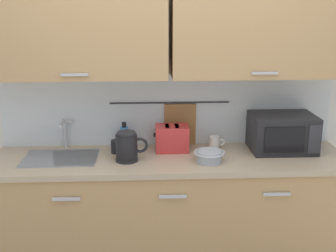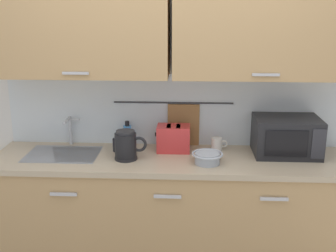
{
  "view_description": "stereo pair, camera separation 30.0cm",
  "coord_description": "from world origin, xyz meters",
  "px_view_note": "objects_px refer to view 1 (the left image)",
  "views": [
    {
      "loc": [
        -0.16,
        -2.56,
        1.95
      ],
      "look_at": [
        -0.01,
        0.33,
        1.12
      ],
      "focal_mm": 45.83,
      "sensor_mm": 36.0,
      "label": 1
    },
    {
      "loc": [
        0.14,
        -2.56,
        1.95
      ],
      "look_at": [
        -0.01,
        0.33,
        1.12
      ],
      "focal_mm": 45.83,
      "sensor_mm": 36.0,
      "label": 2
    }
  ],
  "objects_px": {
    "microwave": "(282,133)",
    "toaster": "(172,138)",
    "dish_soap_bottle": "(124,136)",
    "mug_near_sink": "(117,147)",
    "mixing_bowl": "(209,156)",
    "electric_kettle": "(127,147)",
    "mug_by_kettle": "(215,142)"
  },
  "relations": [
    {
      "from": "mug_by_kettle",
      "to": "microwave",
      "type": "bearing_deg",
      "value": -6.78
    },
    {
      "from": "dish_soap_bottle",
      "to": "mixing_bowl",
      "type": "relative_size",
      "value": 0.92
    },
    {
      "from": "microwave",
      "to": "mug_near_sink",
      "type": "bearing_deg",
      "value": 179.98
    },
    {
      "from": "microwave",
      "to": "toaster",
      "type": "xyz_separation_m",
      "value": [
        -0.81,
        0.03,
        -0.04
      ]
    },
    {
      "from": "dish_soap_bottle",
      "to": "mixing_bowl",
      "type": "distance_m",
      "value": 0.69
    },
    {
      "from": "microwave",
      "to": "dish_soap_bottle",
      "type": "distance_m",
      "value": 1.17
    },
    {
      "from": "mixing_bowl",
      "to": "toaster",
      "type": "bearing_deg",
      "value": 133.61
    },
    {
      "from": "mug_by_kettle",
      "to": "electric_kettle",
      "type": "bearing_deg",
      "value": -160.66
    },
    {
      "from": "mug_near_sink",
      "to": "toaster",
      "type": "xyz_separation_m",
      "value": [
        0.4,
        0.03,
        0.05
      ]
    },
    {
      "from": "mixing_bowl",
      "to": "mug_by_kettle",
      "type": "distance_m",
      "value": 0.29
    },
    {
      "from": "mug_near_sink",
      "to": "electric_kettle",
      "type": "bearing_deg",
      "value": -63.51
    },
    {
      "from": "microwave",
      "to": "toaster",
      "type": "distance_m",
      "value": 0.81
    },
    {
      "from": "mixing_bowl",
      "to": "mug_by_kettle",
      "type": "relative_size",
      "value": 1.78
    },
    {
      "from": "mixing_bowl",
      "to": "microwave",
      "type": "bearing_deg",
      "value": 21.29
    },
    {
      "from": "toaster",
      "to": "microwave",
      "type": "bearing_deg",
      "value": -2.15
    },
    {
      "from": "microwave",
      "to": "electric_kettle",
      "type": "distance_m",
      "value": 1.14
    },
    {
      "from": "electric_kettle",
      "to": "mug_by_kettle",
      "type": "xyz_separation_m",
      "value": [
        0.64,
        0.23,
        -0.05
      ]
    },
    {
      "from": "electric_kettle",
      "to": "mug_by_kettle",
      "type": "distance_m",
      "value": 0.68
    },
    {
      "from": "mixing_bowl",
      "to": "toaster",
      "type": "height_order",
      "value": "toaster"
    },
    {
      "from": "dish_soap_bottle",
      "to": "mug_near_sink",
      "type": "xyz_separation_m",
      "value": [
        -0.05,
        -0.12,
        -0.04
      ]
    },
    {
      "from": "toaster",
      "to": "mug_by_kettle",
      "type": "xyz_separation_m",
      "value": [
        0.32,
        0.03,
        -0.05
      ]
    },
    {
      "from": "electric_kettle",
      "to": "toaster",
      "type": "distance_m",
      "value": 0.38
    },
    {
      "from": "mug_near_sink",
      "to": "mixing_bowl",
      "type": "distance_m",
      "value": 0.68
    },
    {
      "from": "toaster",
      "to": "dish_soap_bottle",
      "type": "bearing_deg",
      "value": 165.68
    },
    {
      "from": "electric_kettle",
      "to": "mug_by_kettle",
      "type": "height_order",
      "value": "electric_kettle"
    },
    {
      "from": "toaster",
      "to": "mug_by_kettle",
      "type": "distance_m",
      "value": 0.33
    },
    {
      "from": "dish_soap_bottle",
      "to": "microwave",
      "type": "bearing_deg",
      "value": -5.92
    },
    {
      "from": "microwave",
      "to": "mug_by_kettle",
      "type": "height_order",
      "value": "microwave"
    },
    {
      "from": "microwave",
      "to": "mixing_bowl",
      "type": "bearing_deg",
      "value": -158.71
    },
    {
      "from": "electric_kettle",
      "to": "toaster",
      "type": "xyz_separation_m",
      "value": [
        0.32,
        0.2,
        -0.01
      ]
    },
    {
      "from": "mixing_bowl",
      "to": "toaster",
      "type": "relative_size",
      "value": 0.84
    },
    {
      "from": "electric_kettle",
      "to": "mug_near_sink",
      "type": "relative_size",
      "value": 1.89
    }
  ]
}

